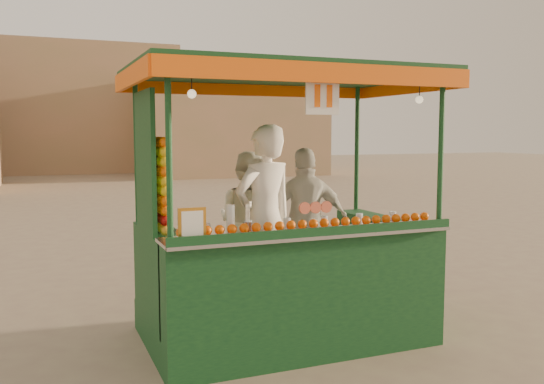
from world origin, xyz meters
name	(u,v)px	position (x,y,z in m)	size (l,w,h in m)	color
ground	(300,333)	(0.00, 0.00, 0.00)	(90.00, 90.00, 0.00)	#735E52
building_right	(230,127)	(7.00, 24.00, 2.50)	(9.00, 6.00, 5.00)	#A2775C
building_center	(45,109)	(-2.00, 30.00, 3.50)	(14.00, 7.00, 7.00)	#A2775C
juice_cart	(280,255)	(-0.30, -0.15, 0.92)	(3.15, 2.04, 2.86)	#0E341B
vendor_left	(265,219)	(-0.44, -0.07, 1.31)	(0.81, 0.65, 1.95)	white
vendor_middle	(249,223)	(-0.36, 0.65, 1.16)	(0.98, 1.02, 1.65)	white
vendor_right	(306,221)	(0.24, 0.35, 1.18)	(1.06, 0.60, 1.70)	beige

